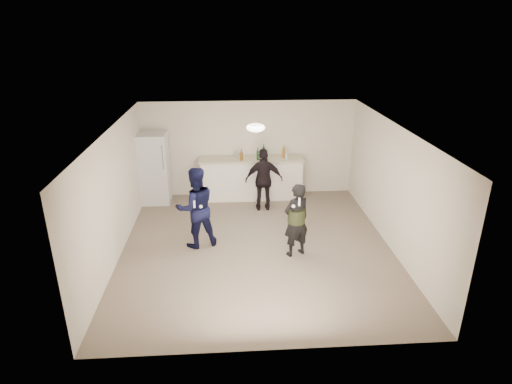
{
  "coord_description": "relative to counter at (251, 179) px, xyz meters",
  "views": [
    {
      "loc": [
        -0.54,
        -7.79,
        4.37
      ],
      "look_at": [
        0.0,
        0.2,
        1.15
      ],
      "focal_mm": 30.0,
      "sensor_mm": 36.0,
      "label": 1
    }
  ],
  "objects": [
    {
      "name": "nunchuk_woman",
      "position": [
        0.61,
        -3.23,
        0.62
      ],
      "size": [
        0.07,
        0.07,
        0.07
      ],
      "primitive_type": "sphere",
      "color": "white",
      "rests_on": "woman"
    },
    {
      "name": "wall_front",
      "position": [
        -0.04,
        -5.67,
        0.72
      ],
      "size": [
        6.0,
        0.0,
        6.0
      ],
      "primitive_type": "plane",
      "rotation": [
        -1.57,
        0.0,
        0.0
      ],
      "color": "beige",
      "rests_on": "floor"
    },
    {
      "name": "floor",
      "position": [
        -0.04,
        -2.67,
        -0.53
      ],
      "size": [
        6.0,
        6.0,
        0.0
      ],
      "primitive_type": "plane",
      "color": "#6B5B4C",
      "rests_on": "ground"
    },
    {
      "name": "fridge_handle",
      "position": [
        -2.17,
        -0.44,
        0.78
      ],
      "size": [
        0.02,
        0.02,
        0.6
      ],
      "primitive_type": "cylinder",
      "color": "#B7B7BB",
      "rests_on": "fridge"
    },
    {
      "name": "ceiling",
      "position": [
        -0.04,
        -2.67,
        1.98
      ],
      "size": [
        6.0,
        6.0,
        0.0
      ],
      "primitive_type": "plane",
      "rotation": [
        3.14,
        0.0,
        0.0
      ],
      "color": "silver",
      "rests_on": "wall_back"
    },
    {
      "name": "shaker",
      "position": [
        -0.4,
        0.11,
        0.65
      ],
      "size": [
        0.08,
        0.08,
        0.17
      ],
      "primitive_type": "cylinder",
      "color": "silver",
      "rests_on": "counter_top"
    },
    {
      "name": "nunchuk_man",
      "position": [
        -1.15,
        -2.74,
        0.45
      ],
      "size": [
        0.07,
        0.07,
        0.07
      ],
      "primitive_type": "sphere",
      "color": "white",
      "rests_on": "man"
    },
    {
      "name": "spectator",
      "position": [
        0.26,
        -0.77,
        0.25
      ],
      "size": [
        0.91,
        0.38,
        1.56
      ],
      "primitive_type": "imported",
      "rotation": [
        0.0,
        0.0,
        3.14
      ],
      "color": "black",
      "rests_on": "floor"
    },
    {
      "name": "fridge",
      "position": [
        -2.45,
        -0.07,
        0.38
      ],
      "size": [
        0.7,
        0.7,
        1.8
      ],
      "primitive_type": "cube",
      "color": "silver",
      "rests_on": "floor"
    },
    {
      "name": "bottle_cluster",
      "position": [
        0.38,
        -0.04,
        0.68
      ],
      "size": [
        1.21,
        0.39,
        0.25
      ],
      "color": "brown",
      "rests_on": "counter_top"
    },
    {
      "name": "camo_shorts",
      "position": [
        0.71,
        -3.01,
        0.32
      ],
      "size": [
        0.34,
        0.34,
        0.28
      ],
      "primitive_type": "cylinder",
      "color": "#2F391A",
      "rests_on": "woman"
    },
    {
      "name": "remote_woman",
      "position": [
        0.71,
        -3.26,
        0.72
      ],
      "size": [
        0.04,
        0.04,
        0.15
      ],
      "primitive_type": "cube",
      "color": "white",
      "rests_on": "woman"
    },
    {
      "name": "counter_top",
      "position": [
        0.0,
        0.0,
        0.55
      ],
      "size": [
        2.68,
        0.64,
        0.04
      ],
      "primitive_type": "cube",
      "color": "#C5B798",
      "rests_on": "counter"
    },
    {
      "name": "wall_left",
      "position": [
        -2.79,
        -2.67,
        0.72
      ],
      "size": [
        0.0,
        6.0,
        6.0
      ],
      "primitive_type": "plane",
      "rotation": [
        1.57,
        0.0,
        1.57
      ],
      "color": "beige",
      "rests_on": "floor"
    },
    {
      "name": "remote_man",
      "position": [
        -1.27,
        -2.77,
        0.53
      ],
      "size": [
        0.04,
        0.04,
        0.15
      ],
      "primitive_type": "cube",
      "color": "white",
      "rests_on": "man"
    },
    {
      "name": "wall_back",
      "position": [
        -0.04,
        0.33,
        0.72
      ],
      "size": [
        6.0,
        0.0,
        6.0
      ],
      "primitive_type": "plane",
      "rotation": [
        1.57,
        0.0,
        0.0
      ],
      "color": "beige",
      "rests_on": "floor"
    },
    {
      "name": "ceiling_dome",
      "position": [
        -0.04,
        -2.37,
        1.93
      ],
      "size": [
        0.36,
        0.36,
        0.16
      ],
      "primitive_type": "ellipsoid",
      "color": "white",
      "rests_on": "ceiling"
    },
    {
      "name": "wall_right",
      "position": [
        2.71,
        -2.67,
        0.72
      ],
      "size": [
        0.0,
        6.0,
        6.0
      ],
      "primitive_type": "plane",
      "rotation": [
        1.57,
        0.0,
        -1.57
      ],
      "color": "beige",
      "rests_on": "floor"
    },
    {
      "name": "woman",
      "position": [
        0.71,
        -3.01,
        0.23
      ],
      "size": [
        0.65,
        0.56,
        1.51
      ],
      "primitive_type": "imported",
      "rotation": [
        0.0,
        0.0,
        3.57
      ],
      "color": "black",
      "rests_on": "floor"
    },
    {
      "name": "counter",
      "position": [
        0.0,
        0.0,
        0.0
      ],
      "size": [
        2.6,
        0.56,
        1.05
      ],
      "primitive_type": "cube",
      "color": "silver",
      "rests_on": "floor"
    },
    {
      "name": "man",
      "position": [
        -1.27,
        -2.49,
        0.33
      ],
      "size": [
        0.99,
        0.88,
        1.7
      ],
      "primitive_type": "imported",
      "rotation": [
        0.0,
        0.0,
        3.47
      ],
      "color": "#0F1140",
      "rests_on": "floor"
    }
  ]
}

